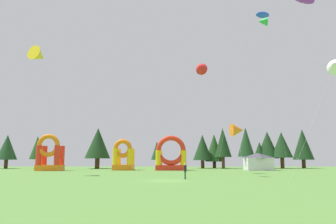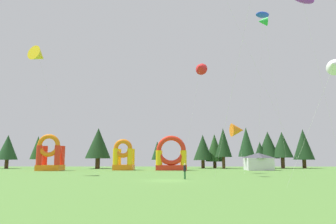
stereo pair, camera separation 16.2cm
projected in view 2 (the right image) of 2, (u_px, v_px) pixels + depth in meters
ground_plane at (166, 181)px, 35.39m from camera, size 120.00×120.00×0.00m
kite_red_delta at (200, 68)px, 46.64m from camera, size 3.69×2.05×16.10m
kite_orange_delta at (237, 130)px, 53.97m from camera, size 2.33×3.83×8.13m
kite_white_delta at (334, 65)px, 26.46m from camera, size 4.38×3.38×10.60m
kite_green_delta at (263, 21)px, 54.79m from camera, size 1.86×11.67×25.98m
kite_blue_parafoil at (263, 15)px, 43.63m from camera, size 5.03×4.54×22.10m
kite_yellow_delta at (39, 56)px, 50.24m from camera, size 7.70×4.13×19.40m
person_near_camera at (185, 170)px, 38.17m from camera, size 0.43×0.43×1.81m
inflatable_orange_dome at (171, 158)px, 66.05m from camera, size 6.16×4.31×6.91m
inflatable_yellow_castle at (50, 157)px, 63.87m from camera, size 4.62×3.87×7.05m
inflatable_blue_arch at (124, 159)px, 66.87m from camera, size 4.00×4.61×6.25m
festival_tent at (258, 162)px, 66.24m from camera, size 5.14×4.45×3.46m
tree_row_1 at (8, 147)px, 76.86m from camera, size 4.68×4.68×7.86m
tree_row_2 at (38, 148)px, 79.69m from camera, size 3.58×3.58×7.74m
tree_row_3 at (98, 143)px, 76.67m from camera, size 5.93×5.93×9.43m
tree_row_4 at (157, 151)px, 80.33m from camera, size 2.82×2.82×6.51m
tree_row_5 at (203, 148)px, 79.38m from camera, size 4.62×4.62×8.06m
tree_row_6 at (214, 148)px, 80.68m from camera, size 4.56×4.56×8.31m
tree_row_7 at (223, 143)px, 77.06m from camera, size 3.97×3.97×9.47m
tree_row_8 at (246, 142)px, 76.91m from camera, size 3.89×3.89×9.64m
tree_row_9 at (260, 152)px, 78.94m from camera, size 3.48×3.48×6.34m
tree_row_10 at (268, 145)px, 79.53m from camera, size 5.36×5.36×8.87m
tree_row_11 at (282, 145)px, 78.06m from camera, size 4.99×4.99×8.65m
tree_row_12 at (303, 144)px, 79.28m from camera, size 4.94×4.94×9.43m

